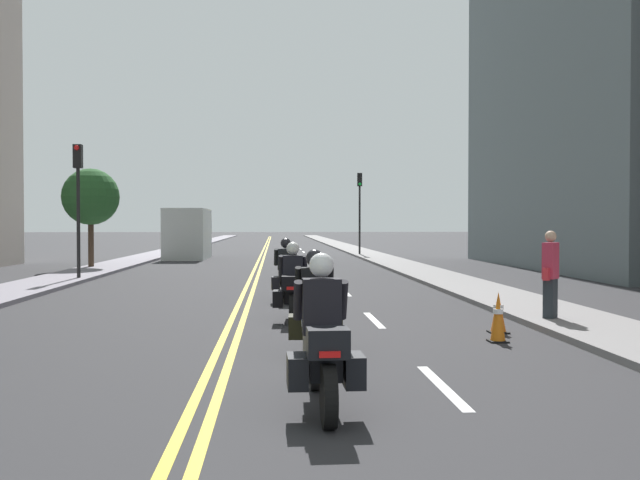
% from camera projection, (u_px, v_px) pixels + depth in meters
% --- Properties ---
extents(ground_plane, '(264.00, 264.00, 0.00)m').
position_uv_depth(ground_plane, '(264.00, 253.00, 48.38)').
color(ground_plane, '#2C2C2F').
extents(sidewalk_left, '(2.10, 144.00, 0.12)m').
position_uv_depth(sidewalk_left, '(164.00, 253.00, 47.97)').
color(sidewalk_left, gray).
rests_on(sidewalk_left, ground).
extents(sidewalk_right, '(2.10, 144.00, 0.12)m').
position_uv_depth(sidewalk_right, '(361.00, 252.00, 48.78)').
color(sidewalk_right, gray).
rests_on(sidewalk_right, ground).
extents(centreline_yellow_inner, '(0.12, 132.00, 0.01)m').
position_uv_depth(centreline_yellow_inner, '(262.00, 253.00, 48.37)').
color(centreline_yellow_inner, yellow).
rests_on(centreline_yellow_inner, ground).
extents(centreline_yellow_outer, '(0.12, 132.00, 0.01)m').
position_uv_depth(centreline_yellow_outer, '(265.00, 253.00, 48.38)').
color(centreline_yellow_outer, yellow).
rests_on(centreline_yellow_outer, ground).
extents(lane_dashes_white, '(0.14, 56.40, 0.01)m').
position_uv_depth(lane_dashes_white, '(324.00, 272.00, 29.59)').
color(lane_dashes_white, silver).
rests_on(lane_dashes_white, ground).
extents(motorcycle_0, '(0.77, 2.23, 1.64)m').
position_uv_depth(motorcycle_0, '(322.00, 348.00, 7.52)').
color(motorcycle_0, black).
rests_on(motorcycle_0, ground).
extents(motorcycle_1, '(0.77, 2.23, 1.57)m').
position_uv_depth(motorcycle_1, '(315.00, 312.00, 10.64)').
color(motorcycle_1, black).
rests_on(motorcycle_1, ground).
extents(motorcycle_2, '(0.78, 2.12, 1.58)m').
position_uv_depth(motorcycle_2, '(293.00, 288.00, 14.51)').
color(motorcycle_2, black).
rests_on(motorcycle_2, ground).
extents(motorcycle_3, '(0.78, 2.23, 1.59)m').
position_uv_depth(motorcycle_3, '(286.00, 275.00, 18.20)').
color(motorcycle_3, black).
rests_on(motorcycle_3, ground).
extents(traffic_cone_0, '(0.31, 0.31, 0.80)m').
position_uv_depth(traffic_cone_0, '(498.00, 318.00, 11.89)').
color(traffic_cone_0, black).
rests_on(traffic_cone_0, ground).
extents(traffic_cone_1, '(0.33, 0.33, 0.73)m').
position_uv_depth(traffic_cone_1, '(498.00, 313.00, 12.89)').
color(traffic_cone_1, black).
rests_on(traffic_cone_1, ground).
extents(traffic_light_near, '(0.28, 0.38, 4.65)m').
position_uv_depth(traffic_light_near, '(78.00, 186.00, 24.58)').
color(traffic_light_near, black).
rests_on(traffic_light_near, ground).
extents(traffic_light_far, '(0.28, 0.38, 5.06)m').
position_uv_depth(traffic_light_far, '(360.00, 199.00, 44.05)').
color(traffic_light_far, black).
rests_on(traffic_light_far, ground).
extents(pedestrian_0, '(0.43, 0.47, 1.82)m').
position_uv_depth(pedestrian_0, '(550.00, 276.00, 14.01)').
color(pedestrian_0, '#232A2F').
rests_on(pedestrian_0, ground).
extents(street_tree_0, '(2.43, 2.43, 4.34)m').
position_uv_depth(street_tree_0, '(91.00, 197.00, 31.10)').
color(street_tree_0, '#473426').
rests_on(street_tree_0, ground).
extents(parked_truck, '(2.20, 6.50, 2.80)m').
position_uv_depth(parked_truck, '(189.00, 236.00, 41.13)').
color(parked_truck, '#B6B8CD').
rests_on(parked_truck, ground).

